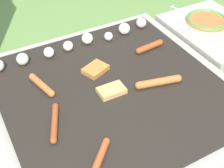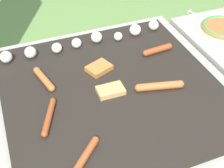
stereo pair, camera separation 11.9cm
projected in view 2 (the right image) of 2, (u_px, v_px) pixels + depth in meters
ground_plane at (112, 149)px, 1.45m from camera, size 14.00×14.00×0.00m
grill at (112, 122)px, 1.33m from camera, size 0.93×0.93×0.38m
side_ledge at (222, 66)px, 1.61m from camera, size 0.38×0.49×0.38m
sausage_back_left at (160, 86)px, 1.19m from camera, size 0.19×0.07×0.03m
sausage_front_right at (158, 50)px, 1.37m from camera, size 0.15×0.04×0.03m
sausage_front_center at (44, 79)px, 1.22m from camera, size 0.06×0.16×0.03m
sausage_back_center at (84, 158)px, 0.94m from camera, size 0.13×0.13×0.02m
sausage_front_left at (49, 117)px, 1.07m from camera, size 0.08×0.16×0.02m
bread_slice_center at (111, 90)px, 1.17m from camera, size 0.10×0.07×0.02m
bread_slice_right at (99, 68)px, 1.28m from camera, size 0.12×0.10×0.02m
mushroom_row at (87, 40)px, 1.41m from camera, size 0.75×0.07×0.05m
plate_colorful at (223, 27)px, 1.53m from camera, size 0.21×0.21×0.02m
fork_utensil at (203, 18)px, 1.61m from camera, size 0.08×0.21×0.01m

